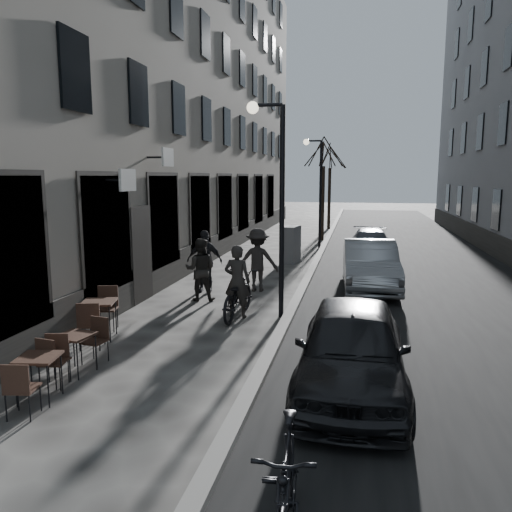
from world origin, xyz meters
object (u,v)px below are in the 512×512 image
(bistro_set_a, at_px, (39,374))
(utility_cabinet, at_px, (291,244))
(tree_far, at_px, (330,156))
(car_mid, at_px, (370,265))
(streetlamp_far, at_px, (317,181))
(tree_near, at_px, (324,151))
(moped, at_px, (286,488))
(car_far, at_px, (371,245))
(bicycle, at_px, (237,295))
(car_near, at_px, (352,348))
(pedestrian_near, at_px, (200,270))
(pedestrian_mid, at_px, (258,260))
(bistro_set_b, at_px, (75,350))
(pedestrian_far, at_px, (205,261))
(bistro_set_c, at_px, (99,316))
(streetlamp_near, at_px, (275,186))

(bistro_set_a, bearing_deg, utility_cabinet, 70.75)
(tree_far, xyz_separation_m, car_mid, (2.26, -17.38, -3.94))
(streetlamp_far, bearing_deg, tree_near, 88.62)
(car_mid, xyz_separation_m, moped, (-0.96, -11.12, -0.15))
(bistro_set_a, distance_m, car_far, 15.23)
(bicycle, bearing_deg, bistro_set_a, 73.60)
(car_mid, bearing_deg, bicycle, -132.74)
(tree_near, distance_m, car_mid, 12.25)
(car_near, distance_m, car_mid, 7.59)
(tree_near, height_order, car_near, tree_near)
(bicycle, relative_size, pedestrian_near, 1.20)
(pedestrian_near, distance_m, car_mid, 5.19)
(tree_near, xyz_separation_m, car_near, (1.83, -18.95, -3.95))
(bicycle, bearing_deg, car_far, -105.97)
(bicycle, bearing_deg, moped, 110.94)
(pedestrian_mid, bearing_deg, bistro_set_b, 71.44)
(tree_near, height_order, bistro_set_b, tree_near)
(tree_far, relative_size, bistro_set_a, 3.91)
(streetlamp_far, xyz_separation_m, pedestrian_far, (-2.46, -9.76, -2.25))
(tree_far, relative_size, car_far, 1.36)
(tree_near, bearing_deg, bistro_set_c, -101.07)
(bistro_set_b, relative_size, pedestrian_near, 0.84)
(streetlamp_near, xyz_separation_m, streetlamp_far, (0.00, 12.00, 0.00))
(bistro_set_a, relative_size, bicycle, 0.71)
(tree_far, bearing_deg, bistro_set_b, -96.46)
(streetlamp_far, height_order, bistro_set_a, streetlamp_far)
(pedestrian_near, distance_m, car_near, 6.63)
(streetlamp_near, xyz_separation_m, bicycle, (-0.87, -0.21, -2.62))
(tree_near, distance_m, bistro_set_b, 19.85)
(car_far, bearing_deg, streetlamp_far, 129.63)
(bistro_set_a, relative_size, bistro_set_b, 1.01)
(car_near, bearing_deg, bicycle, 126.94)
(streetlamp_near, bearing_deg, moped, -79.63)
(bistro_set_c, xyz_separation_m, utility_cabinet, (2.70, 10.09, 0.23))
(bistro_set_a, xyz_separation_m, pedestrian_mid, (1.79, 7.90, 0.50))
(pedestrian_far, bearing_deg, bistro_set_b, -93.35)
(bistro_set_b, height_order, utility_cabinet, utility_cabinet)
(bistro_set_b, relative_size, moped, 0.75)
(bistro_set_a, bearing_deg, pedestrian_near, 75.80)
(utility_cabinet, bearing_deg, pedestrian_far, -97.37)
(pedestrian_near, bearing_deg, bistro_set_c, 64.52)
(tree_far, xyz_separation_m, moped, (1.30, -28.50, -4.09))
(bicycle, distance_m, car_mid, 5.00)
(bistro_set_a, distance_m, pedestrian_near, 6.50)
(tree_far, height_order, bistro_set_b, tree_far)
(tree_near, bearing_deg, bicycle, -93.53)
(pedestrian_mid, bearing_deg, bistro_set_c, 61.05)
(bistro_set_b, bearing_deg, bistro_set_c, 115.54)
(bistro_set_b, relative_size, pedestrian_mid, 0.77)
(bistro_set_c, height_order, pedestrian_far, pedestrian_far)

